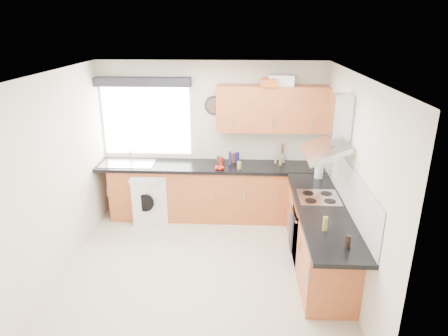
# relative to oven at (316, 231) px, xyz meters

# --- Properties ---
(ground_plane) EXTENTS (3.60, 3.60, 0.00)m
(ground_plane) POSITION_rel_oven_xyz_m (-1.50, -0.30, -0.42)
(ground_plane) COLOR beige
(ceiling) EXTENTS (3.60, 3.60, 0.02)m
(ceiling) POSITION_rel_oven_xyz_m (-1.50, -0.30, 2.08)
(ceiling) COLOR white
(ceiling) RESTS_ON wall_back
(wall_back) EXTENTS (3.60, 0.02, 2.50)m
(wall_back) POSITION_rel_oven_xyz_m (-1.50, 1.50, 0.82)
(wall_back) COLOR silver
(wall_back) RESTS_ON ground_plane
(wall_front) EXTENTS (3.60, 0.02, 2.50)m
(wall_front) POSITION_rel_oven_xyz_m (-1.50, -2.10, 0.82)
(wall_front) COLOR silver
(wall_front) RESTS_ON ground_plane
(wall_left) EXTENTS (0.02, 3.60, 2.50)m
(wall_left) POSITION_rel_oven_xyz_m (-3.30, -0.30, 0.82)
(wall_left) COLOR silver
(wall_left) RESTS_ON ground_plane
(wall_right) EXTENTS (0.02, 3.60, 2.50)m
(wall_right) POSITION_rel_oven_xyz_m (0.30, -0.30, 0.82)
(wall_right) COLOR silver
(wall_right) RESTS_ON ground_plane
(window) EXTENTS (1.40, 0.02, 1.10)m
(window) POSITION_rel_oven_xyz_m (-2.55, 1.49, 1.12)
(window) COLOR silver
(window) RESTS_ON wall_back
(window_blind) EXTENTS (1.50, 0.18, 0.14)m
(window_blind) POSITION_rel_oven_xyz_m (-2.55, 1.40, 1.76)
(window_blind) COLOR #232329
(window_blind) RESTS_ON wall_back
(splashback) EXTENTS (0.01, 3.00, 0.54)m
(splashback) POSITION_rel_oven_xyz_m (0.29, 0.00, 0.75)
(splashback) COLOR white
(splashback) RESTS_ON wall_right
(base_cab_back) EXTENTS (3.00, 0.58, 0.86)m
(base_cab_back) POSITION_rel_oven_xyz_m (-1.60, 1.21, 0.01)
(base_cab_back) COLOR #9E4D26
(base_cab_back) RESTS_ON ground_plane
(base_cab_corner) EXTENTS (0.60, 0.60, 0.86)m
(base_cab_corner) POSITION_rel_oven_xyz_m (0.00, 1.20, 0.01)
(base_cab_corner) COLOR #9E4D26
(base_cab_corner) RESTS_ON ground_plane
(base_cab_right) EXTENTS (0.58, 2.10, 0.86)m
(base_cab_right) POSITION_rel_oven_xyz_m (0.01, -0.15, 0.01)
(base_cab_right) COLOR #9E4D26
(base_cab_right) RESTS_ON ground_plane
(worktop_back) EXTENTS (3.60, 0.62, 0.05)m
(worktop_back) POSITION_rel_oven_xyz_m (-1.50, 1.20, 0.46)
(worktop_back) COLOR black
(worktop_back) RESTS_ON base_cab_back
(worktop_right) EXTENTS (0.62, 2.42, 0.05)m
(worktop_right) POSITION_rel_oven_xyz_m (0.00, -0.30, 0.46)
(worktop_right) COLOR black
(worktop_right) RESTS_ON base_cab_right
(sink) EXTENTS (0.84, 0.46, 0.10)m
(sink) POSITION_rel_oven_xyz_m (-2.83, 1.20, 0.52)
(sink) COLOR #B3B5B7
(sink) RESTS_ON worktop_back
(oven) EXTENTS (0.56, 0.58, 0.85)m
(oven) POSITION_rel_oven_xyz_m (0.00, 0.00, 0.00)
(oven) COLOR black
(oven) RESTS_ON ground_plane
(hob_plate) EXTENTS (0.52, 0.52, 0.01)m
(hob_plate) POSITION_rel_oven_xyz_m (0.00, 0.00, 0.49)
(hob_plate) COLOR #B3B5B7
(hob_plate) RESTS_ON worktop_right
(extractor_hood) EXTENTS (0.52, 0.78, 0.66)m
(extractor_hood) POSITION_rel_oven_xyz_m (0.10, -0.00, 1.34)
(extractor_hood) COLOR #B3B5B7
(extractor_hood) RESTS_ON wall_right
(upper_cabinets) EXTENTS (1.70, 0.35, 0.70)m
(upper_cabinets) POSITION_rel_oven_xyz_m (-0.55, 1.32, 1.38)
(upper_cabinets) COLOR #9E4D26
(upper_cabinets) RESTS_ON wall_back
(washing_machine) EXTENTS (0.66, 0.65, 0.80)m
(washing_machine) POSITION_rel_oven_xyz_m (-2.50, 1.10, -0.03)
(washing_machine) COLOR silver
(washing_machine) RESTS_ON ground_plane
(wall_clock) EXTENTS (0.30, 0.04, 0.30)m
(wall_clock) POSITION_rel_oven_xyz_m (-1.45, 1.46, 1.38)
(wall_clock) COLOR #232329
(wall_clock) RESTS_ON wall_back
(casserole) EXTENTS (0.40, 0.31, 0.16)m
(casserole) POSITION_rel_oven_xyz_m (-0.43, 1.34, 1.80)
(casserole) COLOR silver
(casserole) RESTS_ON upper_cabinets
(storage_box) EXTENTS (0.26, 0.22, 0.11)m
(storage_box) POSITION_rel_oven_xyz_m (-0.62, 1.22, 1.78)
(storage_box) COLOR #B54818
(storage_box) RESTS_ON upper_cabinets
(utensil_pot) EXTENTS (0.10, 0.10, 0.13)m
(utensil_pot) POSITION_rel_oven_xyz_m (-0.35, 1.40, 0.55)
(utensil_pot) COLOR gray
(utensil_pot) RESTS_ON worktop_back
(kitchen_roll) EXTENTS (0.12, 0.12, 0.26)m
(kitchen_roll) POSITION_rel_oven_xyz_m (0.12, 0.73, 0.62)
(kitchen_roll) COLOR silver
(kitchen_roll) RESTS_ON worktop_right
(tomato_cluster) EXTENTS (0.16, 0.16, 0.06)m
(tomato_cluster) POSITION_rel_oven_xyz_m (-1.34, 1.00, 0.51)
(tomato_cluster) COLOR #B3180B
(tomato_cluster) RESTS_ON worktop_back
(jar_0) EXTENTS (0.07, 0.07, 0.17)m
(jar_0) POSITION_rel_oven_xyz_m (-1.08, 1.33, 0.57)
(jar_0) COLOR navy
(jar_0) RESTS_ON worktop_back
(jar_1) EXTENTS (0.04, 0.04, 0.12)m
(jar_1) POSITION_rel_oven_xyz_m (-1.30, 1.18, 0.54)
(jar_1) COLOR #561512
(jar_1) RESTS_ON worktop_back
(jar_2) EXTENTS (0.07, 0.07, 0.17)m
(jar_2) POSITION_rel_oven_xyz_m (-1.32, 1.08, 0.57)
(jar_2) COLOR maroon
(jar_2) RESTS_ON worktop_back
(jar_3) EXTENTS (0.05, 0.05, 0.22)m
(jar_3) POSITION_rel_oven_xyz_m (-1.19, 1.23, 0.59)
(jar_3) COLOR navy
(jar_3) RESTS_ON worktop_back
(jar_4) EXTENTS (0.07, 0.07, 0.11)m
(jar_4) POSITION_rel_oven_xyz_m (-1.04, 1.05, 0.54)
(jar_4) COLOR olive
(jar_4) RESTS_ON worktop_back
(jar_5) EXTENTS (0.04, 0.04, 0.25)m
(jar_5) POSITION_rel_oven_xyz_m (-0.46, 1.33, 0.61)
(jar_5) COLOR #9D9486
(jar_5) RESTS_ON worktop_back
(jar_6) EXTENTS (0.06, 0.06, 0.15)m
(jar_6) POSITION_rel_oven_xyz_m (-1.14, 1.34, 0.56)
(jar_6) COLOR brown
(jar_6) RESTS_ON worktop_back
(jar_7) EXTENTS (0.07, 0.07, 0.11)m
(jar_7) POSITION_rel_oven_xyz_m (-1.37, 1.30, 0.54)
(jar_7) COLOR #2E2219
(jar_7) RESTS_ON worktop_back
(jar_8) EXTENTS (0.05, 0.05, 0.13)m
(jar_8) POSITION_rel_oven_xyz_m (-0.39, 1.26, 0.55)
(jar_8) COLOR olive
(jar_8) RESTS_ON worktop_back
(bottle_0) EXTENTS (0.05, 0.05, 0.16)m
(bottle_0) POSITION_rel_oven_xyz_m (-0.08, -0.85, 0.57)
(bottle_0) COLOR olive
(bottle_0) RESTS_ON worktop_right
(bottle_1) EXTENTS (0.05, 0.05, 0.15)m
(bottle_1) POSITION_rel_oven_xyz_m (0.08, -1.21, 0.56)
(bottle_1) COLOR black
(bottle_1) RESTS_ON worktop_right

